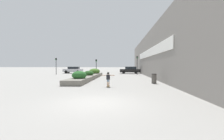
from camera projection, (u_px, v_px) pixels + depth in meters
ground_plane at (96, 102)px, 7.65m from camera, size 300.00×300.00×0.00m
building_wall_right at (149, 55)px, 26.21m from camera, size 0.67×48.38×7.48m
planter_box at (89, 75)px, 21.58m from camera, size 1.98×15.36×1.36m
skateboard at (108, 86)px, 13.25m from camera, size 0.24×0.68×0.09m
skateboarder at (108, 78)px, 13.22m from camera, size 1.14×0.21×1.22m
trash_bin at (154, 79)px, 15.68m from camera, size 0.52×0.52×1.03m
car_leftmost at (73, 70)px, 35.95m from camera, size 4.53×1.89×1.59m
car_center_left at (130, 70)px, 34.78m from camera, size 4.62×1.97×1.62m
car_center_right at (167, 70)px, 36.42m from camera, size 4.32×1.96×1.46m
traffic_light_left at (96, 64)px, 31.02m from camera, size 0.28×0.30×3.15m
traffic_light_right at (137, 62)px, 30.13m from camera, size 0.28×0.30×3.79m
traffic_light_far_left at (56, 63)px, 31.18m from camera, size 0.28×0.30×3.45m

